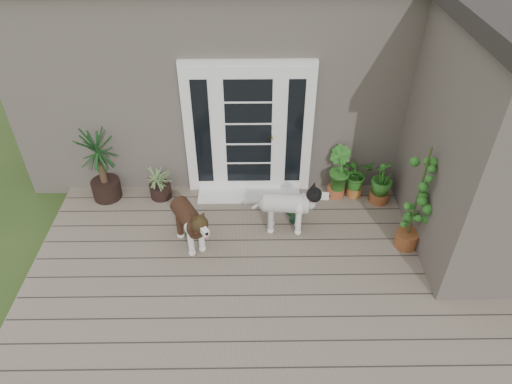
{
  "coord_description": "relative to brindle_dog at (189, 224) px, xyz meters",
  "views": [
    {
      "loc": [
        -0.16,
        -3.32,
        4.69
      ],
      "look_at": [
        -0.1,
        1.75,
        0.7
      ],
      "focal_mm": 32.39,
      "sensor_mm": 36.0,
      "label": 1
    }
  ],
  "objects": [
    {
      "name": "herb_a",
      "position": [
        2.46,
        1.07,
        -0.06
      ],
      "size": [
        0.6,
        0.6,
        0.59
      ],
      "primitive_type": "imported",
      "rotation": [
        0.0,
        0.0,
        0.36
      ],
      "color": "#1B5418",
      "rests_on": "deck"
    },
    {
      "name": "herb_b",
      "position": [
        2.17,
        1.07,
        -0.04
      ],
      "size": [
        0.57,
        0.57,
        0.64
      ],
      "primitive_type": "imported",
      "rotation": [
        0.0,
        0.0,
        2.02
      ],
      "color": "#27651C",
      "rests_on": "deck"
    },
    {
      "name": "brindle_dog",
      "position": [
        0.0,
        0.0,
        0.0
      ],
      "size": [
        0.75,
        0.94,
        0.72
      ],
      "primitive_type": null,
      "rotation": [
        0.0,
        0.0,
        3.66
      ],
      "color": "#3D2316",
      "rests_on": "deck"
    },
    {
      "name": "clog_left",
      "position": [
        1.42,
        0.64,
        -0.32
      ],
      "size": [
        0.27,
        0.31,
        0.09
      ],
      "primitive_type": null,
      "rotation": [
        0.0,
        0.0,
        0.61
      ],
      "color": "#163917",
      "rests_on": "deck"
    },
    {
      "name": "yucca",
      "position": [
        -1.42,
        1.07,
        0.24
      ],
      "size": [
        1.1,
        1.1,
        1.2
      ],
      "primitive_type": null,
      "rotation": [
        0.0,
        0.0,
        -0.43
      ],
      "color": "#113311",
      "rests_on": "deck"
    },
    {
      "name": "white_dog",
      "position": [
        1.32,
        0.28,
        -0.0
      ],
      "size": [
        0.88,
        0.44,
        0.71
      ],
      "primitive_type": null,
      "rotation": [
        0.0,
        0.0,
        -1.66
      ],
      "color": "white",
      "rests_on": "deck"
    },
    {
      "name": "clog_right",
      "position": [
        1.51,
        0.51,
        -0.32
      ],
      "size": [
        0.26,
        0.32,
        0.09
      ],
      "primitive_type": null,
      "rotation": [
        0.0,
        0.0,
        -0.53
      ],
      "color": "#14321E",
      "rests_on": "deck"
    },
    {
      "name": "deck",
      "position": [
        1.01,
        -0.93,
        -0.42
      ],
      "size": [
        6.2,
        4.6,
        0.12
      ],
      "primitive_type": "cube",
      "color": "#6B5B4C",
      "rests_on": "ground"
    },
    {
      "name": "house_main",
      "position": [
        1.01,
        3.32,
        1.07
      ],
      "size": [
        7.4,
        4.0,
        3.1
      ],
      "primitive_type": "cube",
      "color": "#665E54",
      "rests_on": "ground"
    },
    {
      "name": "door_step",
      "position": [
        0.81,
        1.07,
        -0.34
      ],
      "size": [
        1.6,
        0.4,
        0.05
      ],
      "primitive_type": "cube",
      "color": "white",
      "rests_on": "deck"
    },
    {
      "name": "door_unit",
      "position": [
        0.81,
        1.27,
        0.71
      ],
      "size": [
        1.9,
        0.14,
        2.15
      ],
      "primitive_type": "cube",
      "color": "white",
      "rests_on": "deck"
    },
    {
      "name": "sapling",
      "position": [
        2.98,
        -0.06,
        0.48
      ],
      "size": [
        0.55,
        0.55,
        1.67
      ],
      "primitive_type": null,
      "rotation": [
        0.0,
        0.0,
        -0.14
      ],
      "color": "#18561C",
      "rests_on": "deck"
    },
    {
      "name": "herb_c",
      "position": [
        2.82,
        0.91,
        -0.06
      ],
      "size": [
        0.55,
        0.55,
        0.6
      ],
      "primitive_type": "imported",
      "rotation": [
        0.0,
        0.0,
        3.94
      ],
      "color": "#164E1B",
      "rests_on": "deck"
    },
    {
      "name": "spider_plant",
      "position": [
        -0.58,
        1.07,
        -0.07
      ],
      "size": [
        0.73,
        0.73,
        0.59
      ],
      "primitive_type": null,
      "rotation": [
        0.0,
        0.0,
        -0.43
      ],
      "color": "#7A8E57",
      "rests_on": "deck"
    },
    {
      "name": "house_wing",
      "position": [
        3.91,
        0.17,
        1.07
      ],
      "size": [
        1.6,
        2.4,
        3.1
      ],
      "primitive_type": "cube",
      "color": "#665E54",
      "rests_on": "ground"
    }
  ]
}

